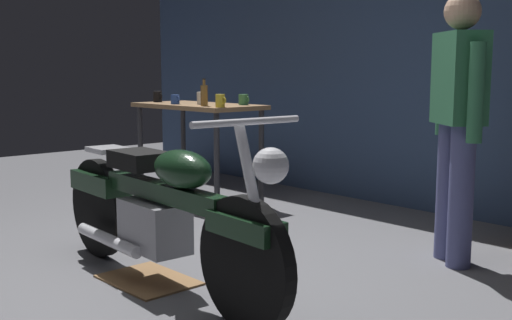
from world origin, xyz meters
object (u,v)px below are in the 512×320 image
(motorcycle, at_px, (160,209))
(person_standing, at_px, (458,117))
(mug_black_matte, at_px, (158,97))
(mug_blue_enamel, at_px, (175,99))
(mug_green_speckled, at_px, (244,100))
(mug_white_ceramic, at_px, (202,98))
(mug_yellow_tall, at_px, (220,101))
(bottle, at_px, (204,95))

(motorcycle, bearing_deg, person_standing, 65.45)
(mug_black_matte, bearing_deg, mug_blue_enamel, -13.55)
(motorcycle, distance_m, mug_green_speckled, 2.38)
(mug_black_matte, bearing_deg, person_standing, 0.15)
(person_standing, relative_size, mug_white_ceramic, 13.14)
(person_standing, relative_size, mug_blue_enamel, 14.86)
(mug_black_matte, distance_m, mug_blue_enamel, 0.46)
(person_standing, relative_size, mug_black_matte, 13.89)
(mug_blue_enamel, bearing_deg, mug_white_ceramic, 32.51)
(mug_black_matte, height_order, mug_blue_enamel, mug_black_matte)
(mug_black_matte, bearing_deg, mug_green_speckled, 14.61)
(mug_yellow_tall, bearing_deg, mug_blue_enamel, 177.58)
(mug_blue_enamel, height_order, mug_white_ceramic, mug_white_ceramic)
(motorcycle, bearing_deg, bottle, 138.52)
(mug_black_matte, bearing_deg, bottle, -7.26)
(motorcycle, distance_m, mug_yellow_tall, 2.00)
(mug_white_ceramic, distance_m, mug_green_speckled, 0.39)
(mug_white_ceramic, distance_m, bottle, 0.27)
(mug_black_matte, height_order, mug_green_speckled, mug_black_matte)
(person_standing, xyz_separation_m, mug_white_ceramic, (-2.58, 0.02, 0.03))
(mug_white_ceramic, bearing_deg, mug_green_speckled, 34.74)
(mug_black_matte, height_order, bottle, bottle)
(person_standing, bearing_deg, mug_green_speckled, 31.43)
(mug_yellow_tall, distance_m, mug_white_ceramic, 0.50)
(person_standing, relative_size, bottle, 6.93)
(mug_green_speckled, distance_m, bottle, 0.39)
(mug_black_matte, relative_size, bottle, 0.50)
(mug_white_ceramic, bearing_deg, mug_black_matte, -177.13)
(mug_white_ceramic, bearing_deg, bottle, -33.65)
(motorcycle, relative_size, person_standing, 1.31)
(person_standing, height_order, mug_black_matte, person_standing)
(mug_yellow_tall, height_order, bottle, bottle)
(motorcycle, xyz_separation_m, mug_white_ceramic, (-1.71, 1.65, 0.51))
(mug_blue_enamel, bearing_deg, bottle, -0.72)
(person_standing, height_order, mug_blue_enamel, person_standing)
(mug_black_matte, height_order, mug_yellow_tall, mug_yellow_tall)
(person_standing, xyz_separation_m, mug_black_matte, (-3.25, -0.01, 0.03))
(person_standing, xyz_separation_m, bottle, (-2.36, -0.12, 0.07))
(mug_black_matte, xyz_separation_m, mug_yellow_tall, (1.13, -0.14, 0.00))
(mug_green_speckled, bearing_deg, bottle, -105.71)
(bottle, bearing_deg, mug_green_speckled, 74.29)
(motorcycle, relative_size, mug_yellow_tall, 18.86)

